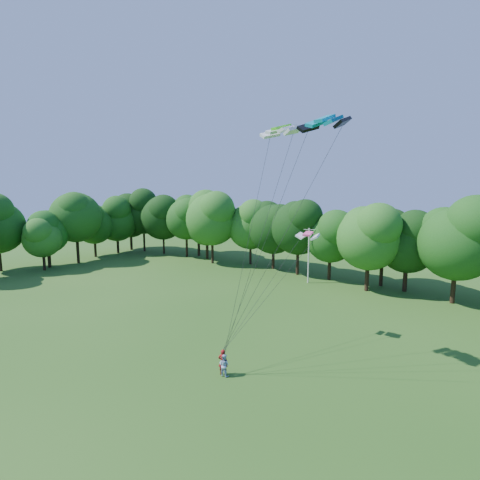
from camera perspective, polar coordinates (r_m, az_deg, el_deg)
The scene contains 10 objects.
ground at distance 25.36m, azimuth -17.14°, elevation -22.79°, with size 160.00×160.00×0.00m, color #224F15.
utility_pole at distance 50.66m, azimuth 10.41°, elevation -2.24°, with size 1.42×0.59×7.42m.
kite_flyer_left at distance 27.12m, azimuth -2.62°, elevation -18.07°, with size 0.66×0.44×1.81m, color maroon.
kite_flyer_right at distance 27.01m, azimuth -2.44°, elevation -18.50°, with size 0.76×0.59×1.55m, color #A3BDE2.
kite_teal at distance 24.34m, azimuth 12.80°, elevation 17.60°, with size 3.36×2.02×0.64m.
kite_green at distance 27.08m, azimuth 6.30°, elevation 16.71°, with size 3.36×2.33×0.54m.
kite_pink at distance 31.86m, azimuth 10.31°, elevation 0.96°, with size 1.98×1.08×0.35m.
tree_back_west at distance 69.43m, azimuth -6.38°, elevation 4.08°, with size 8.77×8.77×12.76m.
tree_back_center at distance 51.30m, azimuth 21.04°, elevation 1.39°, with size 8.04×8.04×11.70m.
tree_flank_west at distance 66.59m, azimuth -27.35°, elevation 1.75°, with size 7.13×7.13×10.38m.
Camera 1 is at (17.86, -12.54, 12.92)m, focal length 28.00 mm.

